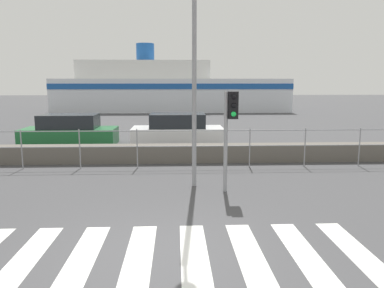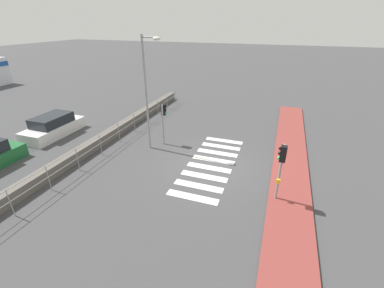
{
  "view_description": "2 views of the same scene",
  "coord_description": "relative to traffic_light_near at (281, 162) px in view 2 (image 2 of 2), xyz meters",
  "views": [
    {
      "loc": [
        0.34,
        -5.78,
        2.78
      ],
      "look_at": [
        0.68,
        2.0,
        1.5
      ],
      "focal_mm": 35.0,
      "sensor_mm": 36.0,
      "label": 1
    },
    {
      "loc": [
        -11.72,
        -3.07,
        7.13
      ],
      "look_at": [
        -0.17,
        1.0,
        1.2
      ],
      "focal_mm": 24.0,
      "sensor_mm": 36.0,
      "label": 2
    }
  ],
  "objects": [
    {
      "name": "crosswalk",
      "position": [
        2.23,
        3.49,
        -1.96
      ],
      "size": [
        6.75,
        2.4,
        0.01
      ],
      "color": "silver",
      "rests_on": "ground_plane"
    },
    {
      "name": "streetlamp",
      "position": [
        2.88,
        7.39,
        2.02
      ],
      "size": [
        0.32,
        1.12,
        6.49
      ],
      "color": "gray",
      "rests_on": "ground_plane"
    },
    {
      "name": "ground_plane",
      "position": [
        2.05,
        3.49,
        -1.97
      ],
      "size": [
        160.0,
        160.0,
        0.0
      ],
      "primitive_type": "plane",
      "color": "#424244"
    },
    {
      "name": "harbor_fence",
      "position": [
        2.05,
        9.83,
        -1.12
      ],
      "size": [
        20.48,
        0.04,
        1.29
      ],
      "color": "gray",
      "rests_on": "ground_plane"
    },
    {
      "name": "traffic_light_near",
      "position": [
        0.0,
        0.0,
        0.0
      ],
      "size": [
        0.34,
        0.32,
        2.72
      ],
      "color": "gray",
      "rests_on": "ground_plane"
    },
    {
      "name": "parked_car_white",
      "position": [
        2.47,
        14.7,
        -1.38
      ],
      "size": [
        4.13,
        1.81,
        1.39
      ],
      "color": "silver",
      "rests_on": "ground_plane"
    },
    {
      "name": "traffic_light_far",
      "position": [
        3.76,
        7.0,
        -0.08
      ],
      "size": [
        0.34,
        0.32,
        2.56
      ],
      "color": "gray",
      "rests_on": "ground_plane"
    },
    {
      "name": "seawall",
      "position": [
        2.05,
        10.7,
        -1.66
      ],
      "size": [
        22.71,
        0.55,
        0.63
      ],
      "color": "#605B54",
      "rests_on": "ground_plane"
    },
    {
      "name": "sidewalk_brick",
      "position": [
        2.05,
        -0.61,
        -1.91
      ],
      "size": [
        24.0,
        1.8,
        0.12
      ],
      "color": "brown",
      "rests_on": "ground_plane"
    }
  ]
}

